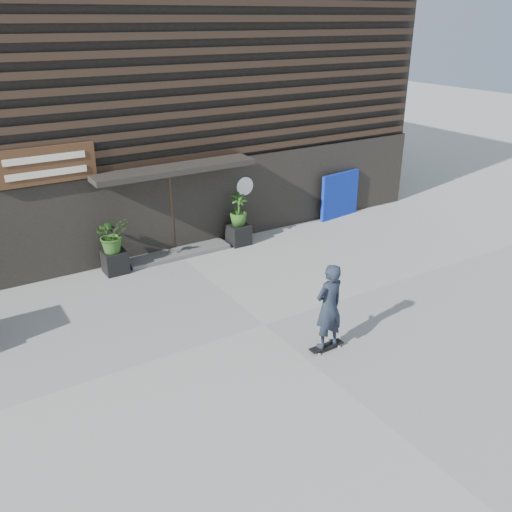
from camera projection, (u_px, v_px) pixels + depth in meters
ground at (264, 325)px, 12.17m from camera, size 80.00×80.00×0.00m
entrance_step at (178, 253)px, 15.72m from camera, size 3.00×0.80×0.12m
planter_pot_left at (115, 262)px, 14.56m from camera, size 0.60×0.60×0.60m
bamboo_left at (112, 234)px, 14.24m from camera, size 0.86×0.75×0.96m
planter_pot_right at (239, 234)px, 16.39m from camera, size 0.60×0.60×0.60m
bamboo_right at (238, 210)px, 16.08m from camera, size 0.54×0.54×0.96m
blue_tarp at (340, 195)px, 18.42m from camera, size 1.64×0.32×1.54m
building at (105, 91)px, 18.32m from camera, size 18.00×11.00×8.00m
skateboarder at (329, 307)px, 10.87m from camera, size 0.78×0.49×1.91m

